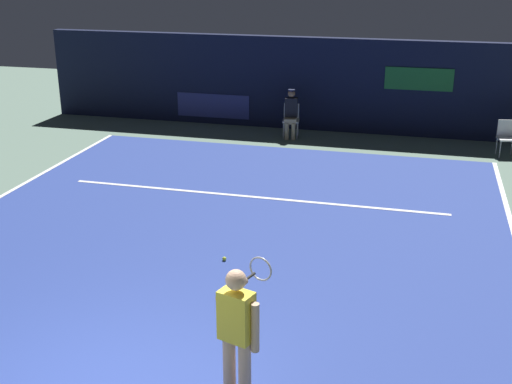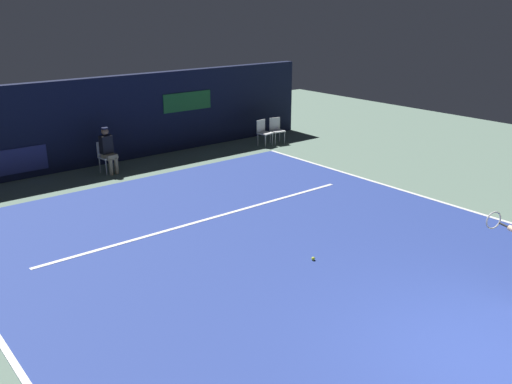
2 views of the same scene
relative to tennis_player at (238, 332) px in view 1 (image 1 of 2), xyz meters
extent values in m
plane|color=slate|center=(-1.58, 4.49, -0.99)|extent=(30.89, 30.89, 0.00)
cube|color=navy|center=(-1.58, 4.49, -0.98)|extent=(10.22, 11.53, 0.01)
cube|color=white|center=(-1.58, 6.51, -0.97)|extent=(7.97, 0.10, 0.01)
cube|color=#141933|center=(-1.58, 12.42, 0.31)|extent=(15.52, 0.30, 2.60)
cube|color=navy|center=(-4.29, 12.26, -0.44)|extent=(2.20, 0.04, 0.70)
cube|color=#1E6B2D|center=(1.53, 12.26, 0.61)|extent=(1.80, 0.04, 0.60)
cylinder|color=#DBAD89|center=(0.09, -0.06, -0.53)|extent=(0.14, 0.14, 0.92)
cylinder|color=#DBAD89|center=(-0.10, 0.00, -0.53)|extent=(0.14, 0.14, 0.92)
cube|color=yellow|center=(-0.01, -0.03, 0.21)|extent=(0.41, 0.32, 0.56)
sphere|color=#DBAD89|center=(-0.01, -0.03, 0.63)|extent=(0.22, 0.22, 0.22)
cylinder|color=#DBAD89|center=(-0.13, 0.24, 0.36)|extent=(0.24, 0.50, 0.09)
cylinder|color=#DBAD89|center=(0.21, -0.08, 0.13)|extent=(0.09, 0.09, 0.56)
cylinder|color=black|center=(-0.04, 0.53, 0.36)|extent=(0.12, 0.30, 0.03)
torus|color=#B2B2B7|center=(0.05, 0.79, 0.36)|extent=(0.30, 0.12, 0.30)
cube|color=white|center=(-1.77, 11.36, -0.53)|extent=(0.49, 0.45, 0.04)
cube|color=white|center=(-1.79, 11.56, -0.30)|extent=(0.42, 0.08, 0.42)
cylinder|color=#B2B2B7|center=(-1.93, 11.17, -0.76)|extent=(0.03, 0.03, 0.46)
cylinder|color=#B2B2B7|center=(-1.56, 11.22, -0.76)|extent=(0.03, 0.03, 0.46)
cylinder|color=#B2B2B7|center=(-1.98, 11.51, -0.76)|extent=(0.03, 0.03, 0.46)
cylinder|color=#B2B2B7|center=(-1.61, 11.56, -0.76)|extent=(0.03, 0.03, 0.46)
cube|color=tan|center=(-1.76, 11.28, -0.49)|extent=(0.37, 0.44, 0.14)
cylinder|color=tan|center=(-1.82, 11.09, -0.76)|extent=(0.11, 0.11, 0.46)
cylinder|color=tan|center=(-1.64, 11.12, -0.76)|extent=(0.11, 0.11, 0.46)
cube|color=black|center=(-1.77, 11.40, -0.16)|extent=(0.37, 0.26, 0.52)
sphere|color=#8C6647|center=(-1.77, 11.40, 0.22)|extent=(0.20, 0.20, 0.20)
cylinder|color=#141933|center=(-1.77, 11.40, 0.31)|extent=(0.19, 0.19, 0.04)
cube|color=white|center=(3.79, 10.96, -0.55)|extent=(0.50, 0.47, 0.04)
cube|color=white|center=(3.75, 11.16, -0.32)|extent=(0.42, 0.10, 0.42)
cylinder|color=#B2B2B7|center=(3.63, 10.76, -0.77)|extent=(0.03, 0.03, 0.44)
cylinder|color=#B2B2B7|center=(3.57, 11.10, -0.77)|extent=(0.03, 0.03, 0.44)
cylinder|color=#B2B2B7|center=(3.94, 11.16, -0.77)|extent=(0.03, 0.03, 0.44)
sphere|color=#CCE033|center=(-1.25, 3.51, -0.94)|extent=(0.07, 0.07, 0.07)
camera|label=1|loc=(1.69, -5.74, 3.76)|focal=45.82mm
camera|label=2|loc=(-8.03, -3.15, 3.63)|focal=38.52mm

